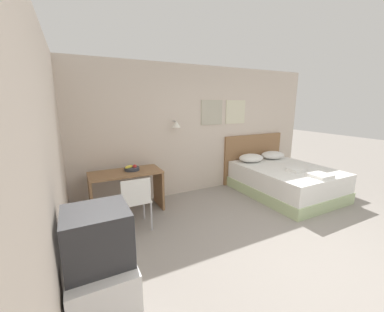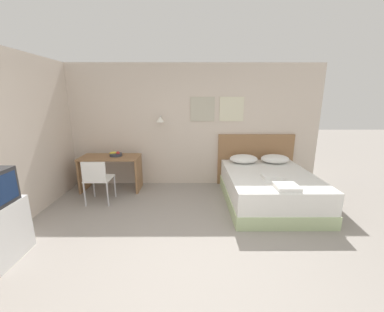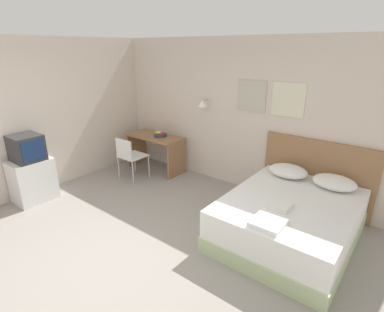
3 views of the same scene
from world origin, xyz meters
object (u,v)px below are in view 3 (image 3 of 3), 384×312
object	(u,v)px
pillow_left	(288,171)
tv_stand	(33,180)
bed	(289,219)
desk_chair	(129,155)
headboard	(316,176)
folded_towel_near_foot	(278,205)
folded_towel_mid_bed	(268,223)
fruit_bowl	(160,135)
television	(26,148)
desk	(156,146)
pillow_right	(334,182)

from	to	relation	value
pillow_left	tv_stand	world-z (taller)	pillow_left
bed	desk_chair	distance (m)	3.19
headboard	folded_towel_near_foot	bearing A→B (deg)	-92.99
desk_chair	tv_stand	bearing A→B (deg)	-112.20
bed	folded_towel_mid_bed	world-z (taller)	folded_towel_mid_bed
fruit_bowl	tv_stand	bearing A→B (deg)	-108.75
folded_towel_mid_bed	fruit_bowl	world-z (taller)	fruit_bowl
folded_towel_near_foot	desk_chair	bearing A→B (deg)	174.92
folded_towel_mid_bed	fruit_bowl	size ratio (longest dim) A/B	1.32
television	desk	bearing A→B (deg)	73.79
pillow_right	television	xyz separation A→B (m)	(-4.16, -2.30, 0.26)
headboard	pillow_left	world-z (taller)	headboard
bed	folded_towel_near_foot	distance (m)	0.45
desk_chair	tv_stand	world-z (taller)	desk_chair
folded_towel_near_foot	fruit_bowl	world-z (taller)	fruit_bowl
desk	television	size ratio (longest dim) A/B	2.55
pillow_right	desk	distance (m)	3.50
desk	desk_chair	world-z (taller)	desk_chair
headboard	desk	size ratio (longest dim) A/B	1.39
desk_chair	pillow_right	bearing A→B (deg)	11.78
pillow_left	tv_stand	distance (m)	4.19
bed	pillow_right	distance (m)	0.88
tv_stand	television	distance (m)	0.57
folded_towel_near_foot	folded_towel_mid_bed	world-z (taller)	same
desk	television	xyz separation A→B (m)	(-0.66, -2.26, 0.41)
tv_stand	bed	bearing A→B (deg)	22.54
bed	headboard	xyz separation A→B (m)	(-0.00, 1.02, 0.28)
bed	headboard	bearing A→B (deg)	90.00
pillow_right	folded_towel_near_foot	size ratio (longest dim) A/B	1.90
fruit_bowl	desk	bearing A→B (deg)	-164.97
folded_towel_mid_bed	fruit_bowl	xyz separation A→B (m)	(-3.05, 1.46, 0.16)
fruit_bowl	tv_stand	world-z (taller)	fruit_bowl
folded_towel_mid_bed	tv_stand	bearing A→B (deg)	-167.65
pillow_right	pillow_left	bearing A→B (deg)	180.00
headboard	tv_stand	xyz separation A→B (m)	(-3.83, -2.61, -0.21)
pillow_right	tv_stand	xyz separation A→B (m)	(-4.16, -2.30, -0.31)
bed	pillow_left	bearing A→B (deg)	115.14
pillow_right	folded_towel_mid_bed	xyz separation A→B (m)	(-0.33, -1.46, -0.06)
folded_towel_mid_bed	desk_chair	size ratio (longest dim) A/B	0.41
folded_towel_mid_bed	tv_stand	size ratio (longest dim) A/B	0.48
folded_towel_mid_bed	fruit_bowl	distance (m)	3.39
pillow_right	desk	xyz separation A→B (m)	(-3.50, -0.04, -0.16)
pillow_right	tv_stand	bearing A→B (deg)	-151.05
pillow_left	headboard	bearing A→B (deg)	42.79
desk	headboard	bearing A→B (deg)	6.25
tv_stand	television	bearing A→B (deg)	0.00
desk_chair	fruit_bowl	world-z (taller)	fruit_bowl
headboard	folded_towel_mid_bed	world-z (taller)	headboard
pillow_left	fruit_bowl	bearing A→B (deg)	-179.89
headboard	folded_towel_near_foot	size ratio (longest dim) A/B	5.46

